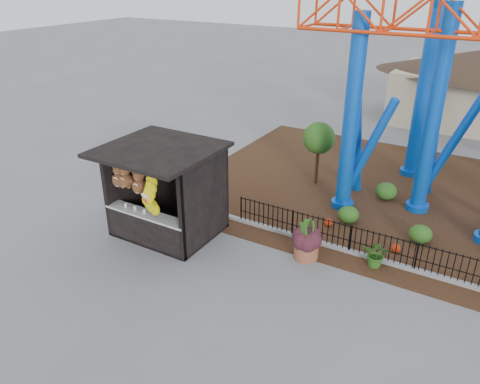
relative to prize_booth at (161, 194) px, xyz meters
The scene contains 9 objects.
ground 3.48m from the prize_booth, 16.60° to the right, with size 120.00×120.00×0.00m, color slate.
mulch_bed 10.09m from the prize_booth, 45.46° to the left, with size 18.00×12.00×0.02m, color #331E11.
curb 7.45m from the prize_booth, 16.76° to the left, with size 18.00×0.18×0.12m, color gray.
prize_booth is the anchor object (origin of this frame).
picket_fence 8.24m from the prize_booth, 14.94° to the left, with size 12.20×0.06×1.00m, color black, non-canonical shape.
terracotta_planter 5.01m from the prize_booth, 13.89° to the left, with size 0.77×0.77×0.56m, color brown.
planter_foliage 4.89m from the prize_booth, 13.89° to the left, with size 0.70×0.70×0.64m, color #37161E.
potted_plant 7.05m from the prize_booth, 15.04° to the left, with size 0.77×0.66×0.85m, color #265318.
landscaping 8.83m from the prize_booth, 33.93° to the left, with size 7.59×4.24×0.65m.
Camera 1 is at (6.25, -9.62, 8.18)m, focal length 35.00 mm.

